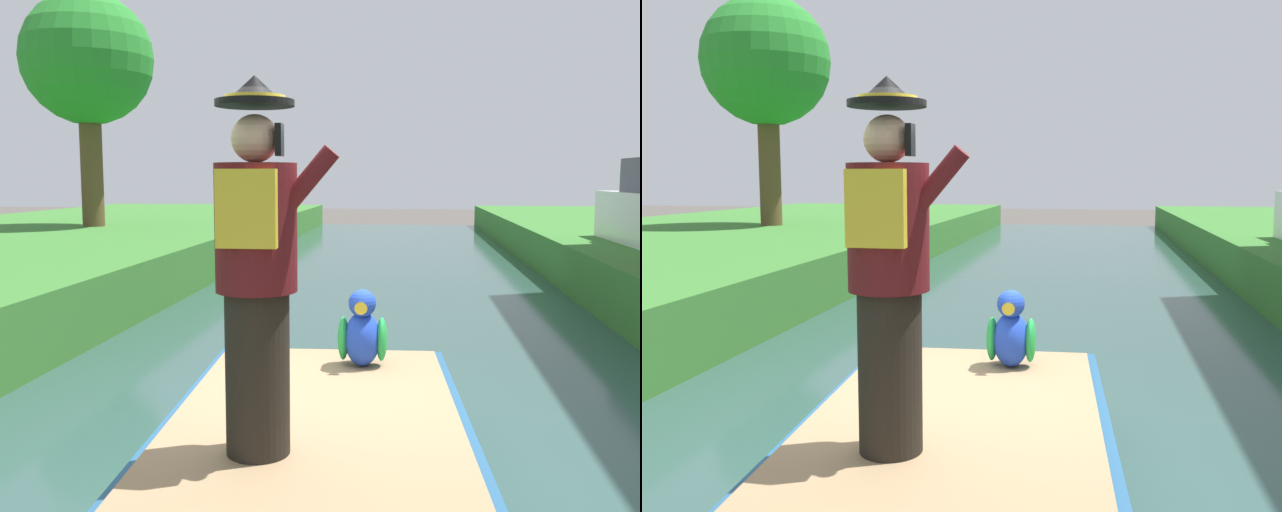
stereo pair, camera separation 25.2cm
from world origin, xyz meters
TOP-DOWN VIEW (x-y plane):
  - ground_plane at (0.00, 0.00)m, footprint 80.00×80.00m
  - canal_water at (0.00, 0.00)m, footprint 6.29×48.00m
  - boat at (0.00, -0.95)m, footprint 2.06×4.30m
  - person_pirate at (-0.24, -1.09)m, footprint 0.61×0.42m
  - parrot_plush at (0.17, 0.54)m, footprint 0.36×0.35m
  - tree_tall at (-6.97, 10.96)m, footprint 3.03×3.03m

SIDE VIEW (x-z plane):
  - ground_plane at x=0.00m, z-range 0.00..0.00m
  - canal_water at x=0.00m, z-range 0.00..0.10m
  - boat at x=0.00m, z-range 0.10..0.71m
  - parrot_plush at x=0.17m, z-range 0.67..1.24m
  - person_pirate at x=-0.24m, z-range 0.71..2.56m
  - tree_tall at x=-6.97m, z-range 2.04..7.45m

